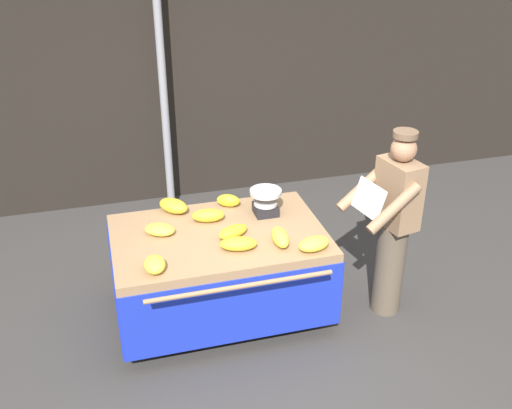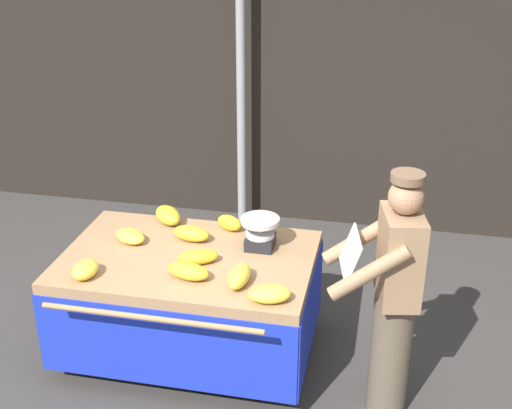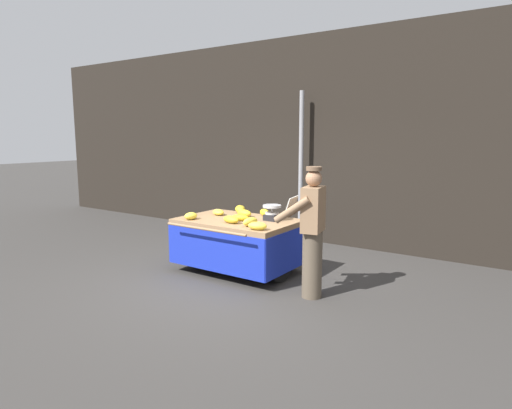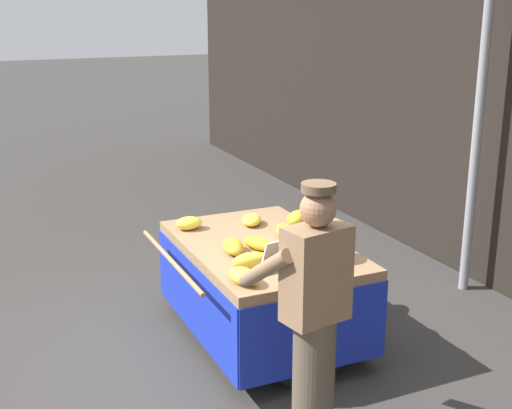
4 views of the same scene
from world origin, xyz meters
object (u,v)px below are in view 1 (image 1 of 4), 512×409
object	(u,v)px
banana_bunch_2	(280,237)
banana_bunch_6	(233,232)
banana_bunch_3	(314,244)
banana_bunch_5	(160,230)
banana_bunch_0	(228,201)
banana_bunch_4	(238,244)
banana_cart	(219,255)
banana_bunch_1	(173,206)
banana_bunch_7	(155,264)
street_pole	(163,87)
vendor_person	(393,225)
weighing_scale	(266,202)
banana_bunch_8	(208,215)

from	to	relation	value
banana_bunch_2	banana_bunch_6	bearing A→B (deg)	148.48
banana_bunch_3	banana_bunch_5	size ratio (longest dim) A/B	1.04
banana_bunch_0	banana_bunch_4	world-z (taller)	banana_bunch_0
banana_bunch_5	banana_bunch_6	distance (m)	0.61
banana_bunch_0	banana_bunch_3	world-z (taller)	banana_bunch_0
banana_cart	banana_bunch_1	xyz separation A→B (m)	(-0.30, 0.48, 0.27)
banana_bunch_1	banana_bunch_7	world-z (taller)	banana_bunch_1
banana_bunch_2	banana_bunch_7	distance (m)	1.04
banana_bunch_1	banana_cart	bearing A→B (deg)	-57.72
street_pole	vendor_person	size ratio (longest dim) A/B	1.71
banana_bunch_5	banana_bunch_3	bearing A→B (deg)	-26.41
banana_bunch_4	weighing_scale	bearing A→B (deg)	53.93
weighing_scale	banana_bunch_0	size ratio (longest dim) A/B	1.31
street_pole	banana_bunch_0	bearing A→B (deg)	-79.87
banana_bunch_6	street_pole	bearing A→B (deg)	95.61
banana_bunch_4	banana_bunch_6	size ratio (longest dim) A/B	1.07
banana_bunch_5	banana_bunch_8	bearing A→B (deg)	14.53
banana_cart	vendor_person	xyz separation A→B (m)	(1.44, -0.33, 0.25)
banana_bunch_6	banana_bunch_2	bearing A→B (deg)	-31.52
street_pole	banana_bunch_6	bearing A→B (deg)	-84.39
weighing_scale	banana_bunch_2	distance (m)	0.53
banana_cart	weighing_scale	bearing A→B (deg)	25.71
banana_bunch_2	banana_bunch_3	world-z (taller)	banana_bunch_2
banana_bunch_3	vendor_person	world-z (taller)	vendor_person
banana_bunch_2	banana_bunch_4	size ratio (longest dim) A/B	0.97
banana_bunch_3	banana_bunch_4	world-z (taller)	same
banana_bunch_2	banana_bunch_3	distance (m)	0.28
street_pole	banana_cart	bearing A→B (deg)	-86.87
banana_bunch_4	banana_bunch_5	xyz separation A→B (m)	(-0.57, 0.41, -0.01)
banana_cart	banana_bunch_1	bearing A→B (deg)	122.28
banana_bunch_7	vendor_person	bearing A→B (deg)	2.41
banana_bunch_7	banana_bunch_8	xyz separation A→B (m)	(0.54, 0.65, 0.00)
banana_bunch_6	banana_bunch_7	xyz separation A→B (m)	(-0.69, -0.33, 0.01)
banana_bunch_2	banana_bunch_3	size ratio (longest dim) A/B	1.07
banana_bunch_1	banana_bunch_4	size ratio (longest dim) A/B	0.98
banana_bunch_2	vendor_person	bearing A→B (deg)	-2.08
weighing_scale	banana_bunch_1	size ratio (longest dim) A/B	0.95
street_pole	banana_bunch_3	bearing A→B (deg)	-73.33
street_pole	banana_bunch_0	distance (m)	1.88
banana_bunch_1	vendor_person	xyz separation A→B (m)	(1.74, -0.81, -0.02)
banana_bunch_8	vendor_person	bearing A→B (deg)	-20.80
banana_bunch_2	vendor_person	distance (m)	0.99
vendor_person	banana_bunch_1	bearing A→B (deg)	155.02
weighing_scale	banana_bunch_6	bearing A→B (deg)	-139.95
banana_cart	banana_bunch_8	bearing A→B (deg)	99.91
banana_cart	banana_bunch_0	distance (m)	0.57
vendor_person	banana_cart	bearing A→B (deg)	167.08
banana_bunch_6	vendor_person	bearing A→B (deg)	-10.46
banana_bunch_8	banana_bunch_4	bearing A→B (deg)	-75.08
banana_cart	banana_bunch_7	xyz separation A→B (m)	(-0.58, -0.42, 0.27)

